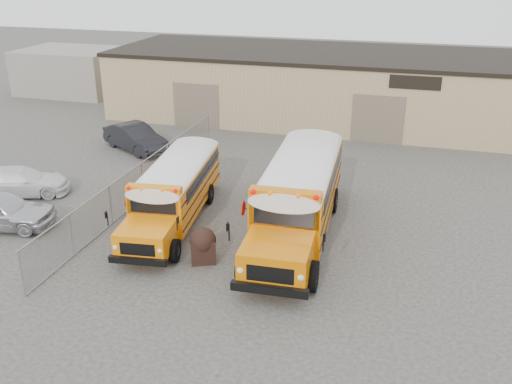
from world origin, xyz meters
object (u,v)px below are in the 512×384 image
(school_bus_left, at_px, (205,147))
(school_bus_right, at_px, (319,143))
(car_white, at_px, (20,181))
(car_dark, at_px, (135,138))
(tarp_bundle, at_px, (203,244))

(school_bus_left, distance_m, school_bus_right, 5.98)
(car_white, height_order, car_dark, car_dark)
(school_bus_left, distance_m, car_white, 9.29)
(tarp_bundle, distance_m, car_dark, 14.34)
(school_bus_left, xyz_separation_m, tarp_bundle, (3.24, -8.70, -0.82))
(school_bus_right, distance_m, car_white, 15.07)
(tarp_bundle, relative_size, car_dark, 0.29)
(school_bus_right, xyz_separation_m, car_dark, (-11.28, 1.19, -1.06))
(school_bus_right, height_order, car_white, school_bus_right)
(tarp_bundle, bearing_deg, car_white, 161.67)
(school_bus_left, xyz_separation_m, school_bus_right, (5.78, 1.49, 0.31))
(car_dark, bearing_deg, school_bus_right, -66.79)
(car_white, bearing_deg, school_bus_left, -78.96)
(school_bus_right, bearing_deg, car_dark, 173.98)
(car_white, relative_size, car_dark, 0.99)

